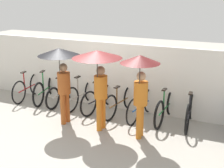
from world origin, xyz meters
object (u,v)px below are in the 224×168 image
Objects in this scene: parked_bicycle_8 at (190,111)px; pedestrian_leading at (61,65)px; parked_bicycle_1 at (46,89)px; parked_bicycle_3 at (82,94)px; parked_bicycle_7 at (166,107)px; parked_bicycle_4 at (100,98)px; pedestrian_trailing at (140,76)px; parked_bicycle_0 at (28,87)px; parked_bicycle_5 at (121,101)px; parked_bicycle_2 at (63,92)px; pedestrian_center at (98,66)px; parked_bicycle_6 at (142,105)px.

parked_bicycle_8 is 0.89× the size of pedestrian_leading.
parked_bicycle_1 is at bearing 84.50° from parked_bicycle_8.
parked_bicycle_3 is 2.51m from parked_bicycle_7.
parked_bicycle_7 is 2.90m from pedestrian_leading.
parked_bicycle_4 is 2.29m from pedestrian_trailing.
parked_bicycle_1 reaches higher than parked_bicycle_0.
parked_bicycle_5 is 1.02× the size of parked_bicycle_8.
pedestrian_trailing is (2.84, -1.25, 1.15)m from parked_bicycle_2.
parked_bicycle_0 is 0.96× the size of parked_bicycle_8.
pedestrian_center is (1.18, -1.27, 1.25)m from parked_bicycle_3.
parked_bicycle_0 is 4.39m from parked_bicycle_7.
parked_bicycle_7 is 0.63m from parked_bicycle_8.
parked_bicycle_6 is at bearing -96.40° from parked_bicycle_0.
parked_bicycle_7 is 1.02× the size of parked_bicycle_8.
pedestrian_leading is at bearing -3.94° from pedestrian_trailing.
parked_bicycle_7 is at bearing -102.43° from parked_bicycle_1.
pedestrian_center is (-0.70, -1.17, 1.26)m from parked_bicycle_6.
parked_bicycle_6 is 0.88× the size of pedestrian_center.
parked_bicycle_7 is (3.76, -0.06, -0.00)m from parked_bicycle_1.
pedestrian_leading is (0.80, -1.27, 1.21)m from parked_bicycle_2.
parked_bicycle_1 is 1.01× the size of parked_bicycle_5.
parked_bicycle_3 is at bearing -34.43° from pedestrian_trailing.
parked_bicycle_1 is 1.89m from parked_bicycle_4.
pedestrian_trailing is at bearing -174.13° from pedestrian_center.
parked_bicycle_4 is 0.63m from parked_bicycle_5.
pedestrian_leading is (2.06, -1.20, 1.19)m from parked_bicycle_0.
parked_bicycle_6 is (3.14, -0.11, -0.01)m from parked_bicycle_1.
parked_bicycle_0 is 1.26m from parked_bicycle_2.
parked_bicycle_8 is (1.88, 0.00, 0.02)m from parked_bicycle_5.
parked_bicycle_4 is at bearing 96.32° from parked_bicycle_5.
pedestrian_center is at bearing -175.04° from parked_bicycle_5.
parked_bicycle_8 is 1.87m from pedestrian_trailing.
parked_bicycle_8 is at bearing -89.00° from parked_bicycle_2.
parked_bicycle_7 reaches higher than parked_bicycle_3.
parked_bicycle_2 is 0.96× the size of parked_bicycle_7.
pedestrian_trailing reaches higher than parked_bicycle_8.
parked_bicycle_8 is (5.02, 0.02, 0.02)m from parked_bicycle_0.
parked_bicycle_4 is (1.26, -0.03, 0.03)m from parked_bicycle_2.
parked_bicycle_2 is 0.63m from parked_bicycle_3.
parked_bicycle_5 is (1.25, -0.08, -0.01)m from parked_bicycle_3.
parked_bicycle_5 is (2.51, -0.08, -0.01)m from parked_bicycle_1.
pedestrian_center is (0.55, -1.22, 1.26)m from parked_bicycle_4.
parked_bicycle_6 is 0.89× the size of pedestrian_leading.
parked_bicycle_0 is 4.40m from pedestrian_trailing.
pedestrian_center is at bearing -117.23° from parked_bicycle_0.
parked_bicycle_0 is 0.94× the size of parked_bicycle_7.
parked_bicycle_0 is 0.85× the size of pedestrian_trailing.
parked_bicycle_1 is 1.02× the size of parked_bicycle_7.
pedestrian_center reaches higher than parked_bicycle_4.
pedestrian_trailing is (4.09, -1.18, 1.12)m from parked_bicycle_0.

